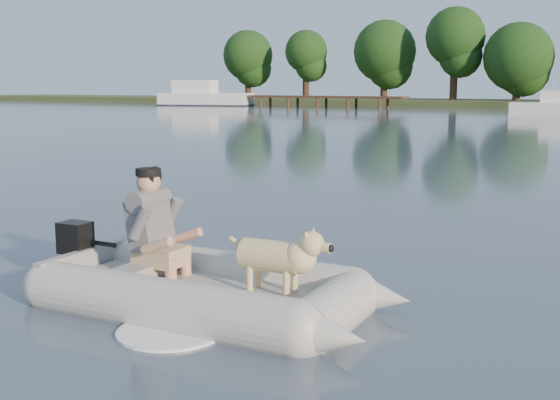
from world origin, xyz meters
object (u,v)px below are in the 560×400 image
Objects in this scene: dinghy at (209,248)px; man at (151,221)px; dog at (272,262)px; dock at (312,101)px; cabin_cruiser at (206,93)px; motorboat at (555,99)px.

dinghy is 0.71m from man.
dinghy is 0.64m from dog.
dinghy reaches higher than dock.
cabin_cruiser is (-11.07, -1.23, 0.71)m from dock.
dog is at bearing 4.57° from dinghy.
man is 43.99m from motorboat.
cabin_cruiser is (-36.85, 50.88, 0.48)m from man.
dock is at bearing -7.58° from cabin_cruiser.
dog is (27.09, -52.04, -0.02)m from dock.
cabin_cruiser reaches higher than motorboat.
man is at bearing -68.01° from cabin_cruiser.
man is 62.82m from cabin_cruiser.
dock is at bearing 113.83° from dinghy.
man reaches higher than dog.
motorboat is (-3.47, 43.85, 0.35)m from man.
cabin_cruiser is (-37.54, 50.89, 0.66)m from dinghy.
cabin_cruiser is at bearing 122.84° from man.
man is at bearing 180.00° from dog.
dock is 19.81× the size of dog.
dock is 58.46m from dinghy.
cabin_cruiser is at bearing -173.66° from dock.
motorboat is at bearing 92.33° from dinghy.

